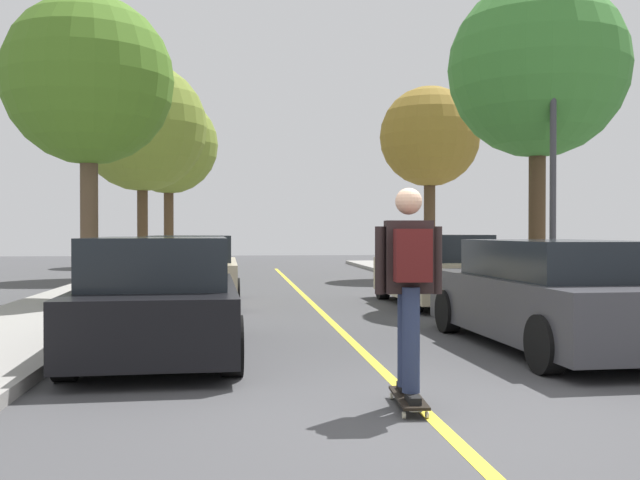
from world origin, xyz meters
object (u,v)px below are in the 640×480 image
object	(u,v)px
parked_car_right_nearest	(555,296)
street_tree_left_far	(169,145)
skateboard	(408,398)
parked_car_left_nearest	(160,297)
street_tree_left_nearest	(89,82)
street_tree_right_near	(430,138)
parked_car_left_near	(192,271)
street_tree_right_nearest	(538,70)
parked_car_right_near	(436,271)
streetlamp	(553,153)
street_tree_left_near	(142,128)
skateboarder	(409,278)

from	to	relation	value
parked_car_right_nearest	street_tree_left_far	bearing A→B (deg)	106.73
street_tree_left_far	skateboard	bearing A→B (deg)	-80.38
parked_car_left_nearest	street_tree_left_nearest	xyz separation A→B (m)	(-2.09, 6.24, 3.89)
skateboard	street_tree_right_near	bearing A→B (deg)	74.11
parked_car_left_near	street_tree_right_nearest	distance (m)	8.30
parked_car_right_near	street_tree_right_nearest	bearing A→B (deg)	-5.47
parked_car_left_nearest	parked_car_right_near	xyz separation A→B (m)	(5.02, 5.44, -0.01)
street_tree_right_nearest	street_tree_right_near	size ratio (longest dim) A/B	1.09
parked_car_right_nearest	skateboard	distance (m)	3.91
street_tree_left_nearest	streetlamp	bearing A→B (deg)	-15.70
street_tree_left_near	streetlamp	world-z (taller)	street_tree_left_near
parked_car_right_near	street_tree_left_far	size ratio (longest dim) A/B	0.55
street_tree_left_far	street_tree_right_nearest	size ratio (longest dim) A/B	1.13
street_tree_left_far	skateboard	xyz separation A→B (m)	(4.49, -26.51, -5.28)
skateboarder	street_tree_right_nearest	bearing A→B (deg)	60.23
street_tree_left_near	skateboarder	world-z (taller)	street_tree_left_near
parked_car_left_near	parked_car_right_near	world-z (taller)	parked_car_right_near
parked_car_right_near	street_tree_left_nearest	size ratio (longest dim) A/B	0.66
street_tree_right_nearest	skateboard	size ratio (longest dim) A/B	7.72
parked_car_left_near	streetlamp	bearing A→B (deg)	-19.76
parked_car_right_near	street_tree_right_nearest	size ratio (longest dim) A/B	0.62
parked_car_right_nearest	street_tree_left_nearest	distance (m)	10.32
parked_car_right_nearest	skateboard	bearing A→B (deg)	-132.73
street_tree_right_nearest	street_tree_right_near	distance (m)	8.35
street_tree_left_far	skateboard	size ratio (longest dim) A/B	8.73
streetlamp	parked_car_right_nearest	bearing A→B (deg)	-114.27
street_tree_left_far	skateboarder	xyz separation A→B (m)	(4.49, -26.54, -4.24)
streetlamp	skateboarder	bearing A→B (deg)	-122.94
street_tree_left_nearest	street_tree_left_far	distance (m)	17.32
parked_car_right_nearest	streetlamp	distance (m)	4.83
parked_car_right_near	parked_car_left_near	bearing A→B (deg)	171.62
parked_car_right_near	street_tree_right_nearest	distance (m)	4.66
parked_car_right_nearest	skateboarder	bearing A→B (deg)	-132.43
parked_car_right_nearest	street_tree_right_nearest	world-z (taller)	street_tree_right_nearest
street_tree_left_nearest	streetlamp	size ratio (longest dim) A/B	1.27
parked_car_right_nearest	street_tree_left_far	distance (m)	25.15
parked_car_right_nearest	streetlamp	xyz separation A→B (m)	(1.75, 3.88, 2.29)
street_tree_left_far	street_tree_right_near	size ratio (longest dim) A/B	1.23
parked_car_right_nearest	street_tree_right_nearest	bearing A→B (deg)	68.74
street_tree_right_near	skateboard	bearing A→B (deg)	-105.89
skateboarder	street_tree_left_near	bearing A→B (deg)	104.29
parked_car_left_near	skateboard	bearing A→B (deg)	-75.30
street_tree_right_near	skateboard	xyz separation A→B (m)	(-4.71, -16.56, -4.46)
parked_car_right_nearest	street_tree_left_far	xyz separation A→B (m)	(-7.11, 23.67, 4.68)
street_tree_left_nearest	street_tree_right_nearest	bearing A→B (deg)	-6.19
parked_car_left_nearest	street_tree_right_near	bearing A→B (deg)	62.37
streetlamp	skateboard	world-z (taller)	streetlamp
street_tree_right_nearest	parked_car_left_nearest	bearing A→B (deg)	-143.60
parked_car_right_near	street_tree_right_near	bearing A→B (deg)	75.61
parked_car_right_nearest	street_tree_right_near	size ratio (longest dim) A/B	0.77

